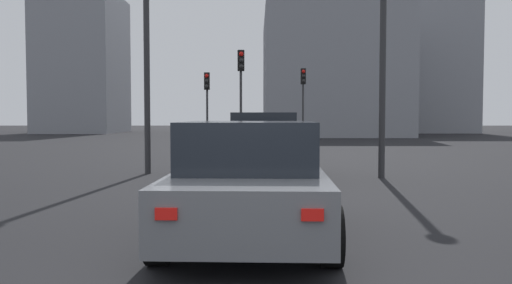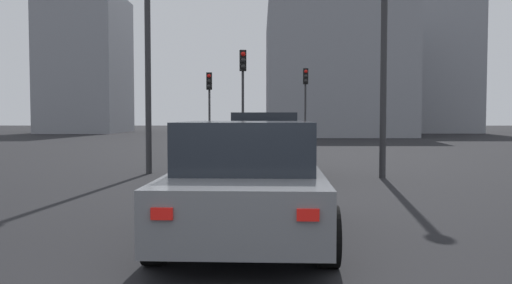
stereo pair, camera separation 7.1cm
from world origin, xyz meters
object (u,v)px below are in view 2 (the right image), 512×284
Objects in this scene: car_grey_second at (248,182)px; traffic_light_near_left at (243,79)px; traffic_light_near_right at (209,93)px; street_lamp_kerbside at (147,19)px; street_lamp_far at (384,18)px; car_black_lead at (264,147)px; traffic_light_far_left at (306,90)px.

traffic_light_near_left is (16.43, 0.61, 2.43)m from car_grey_second.
street_lamp_kerbside is at bearing 0.20° from traffic_light_near_right.
street_lamp_far reaches higher than traffic_light_near_right.
car_black_lead is 1.12× the size of car_grey_second.
street_lamp_far is at bearing -23.99° from car_grey_second.
street_lamp_kerbside is (-8.81, 2.26, 1.01)m from traffic_light_near_left.
traffic_light_near_right is 0.89× the size of traffic_light_far_left.
traffic_light_near_left reaches higher than car_black_lead.
traffic_light_near_left is at bearing 23.49° from traffic_light_near_right.
traffic_light_near_right reaches higher than car_grey_second.
street_lamp_kerbside is at bearing 22.58° from car_grey_second.
street_lamp_far is (-0.99, -6.10, -0.16)m from street_lamp_kerbside.
car_grey_second is 8.07m from street_lamp_far.
car_grey_second is 24.24m from traffic_light_far_left.
car_black_lead is 4.67m from street_lamp_kerbside.
car_grey_second is at bearing 8.42° from traffic_light_near_right.
traffic_light_far_left is at bearing -8.26° from car_black_lead.
traffic_light_far_left is 0.61× the size of street_lamp_kerbside.
traffic_light_near_left is at bearing 21.37° from street_lamp_far.
traffic_light_near_right is at bearing -165.96° from traffic_light_near_left.
traffic_light_near_left is 1.15× the size of traffic_light_near_right.
car_black_lead is 9.98m from traffic_light_near_left.
traffic_light_near_left reaches higher than traffic_light_near_right.
street_lamp_far is (-17.34, -0.49, 0.93)m from traffic_light_far_left.
street_lamp_far is at bearing -92.85° from car_black_lead.
street_lamp_far reaches higher than car_black_lead.
traffic_light_near_right reaches higher than car_black_lead.
street_lamp_far is at bearing 23.15° from traffic_light_near_right.
street_lamp_kerbside reaches higher than car_black_lead.
car_black_lead is at bearing 12.48° from traffic_light_near_right.
car_black_lead is at bearing -0.08° from car_grey_second.
traffic_light_near_left is (9.65, 0.85, 2.37)m from car_black_lead.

